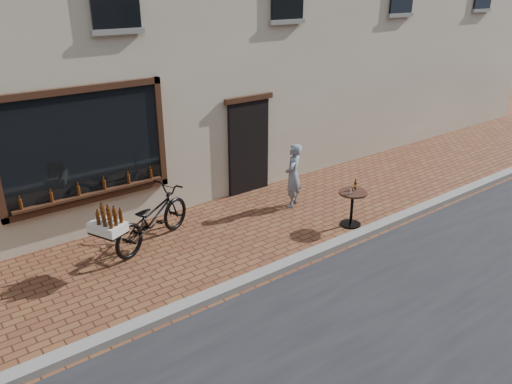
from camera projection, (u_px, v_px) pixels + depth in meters
ground at (279, 279)px, 8.51m from camera, size 90.00×90.00×0.00m
kerb at (272, 271)px, 8.63m from camera, size 90.00×0.25×0.12m
cargo_bicycle at (151, 218)px, 9.46m from camera, size 2.39×1.53×1.14m
bistro_table at (352, 201)px, 10.20m from camera, size 0.58×0.58×1.00m
pedestrian at (293, 175)px, 11.03m from camera, size 0.63×0.58×1.45m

